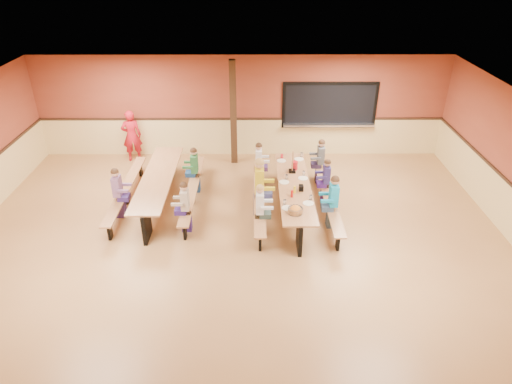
{
  "coord_description": "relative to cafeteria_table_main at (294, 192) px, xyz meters",
  "views": [
    {
      "loc": [
        0.38,
        -7.93,
        5.78
      ],
      "look_at": [
        0.42,
        0.44,
        1.15
      ],
      "focal_mm": 32.0,
      "sensor_mm": 36.0,
      "label": 1
    }
  ],
  "objects": [
    {
      "name": "ground",
      "position": [
        -1.33,
        -1.55,
        -0.53
      ],
      "size": [
        12.0,
        12.0,
        0.0
      ],
      "primitive_type": "plane",
      "color": "#946438",
      "rests_on": "ground"
    },
    {
      "name": "room_envelope",
      "position": [
        -1.33,
        -1.55,
        0.16
      ],
      "size": [
        12.04,
        10.04,
        3.02
      ],
      "color": "brown",
      "rests_on": "ground"
    },
    {
      "name": "kitchen_pass_through",
      "position": [
        1.27,
        3.41,
        0.96
      ],
      "size": [
        2.78,
        0.28,
        1.38
      ],
      "color": "black",
      "rests_on": "ground"
    },
    {
      "name": "structural_post",
      "position": [
        -1.53,
        2.85,
        0.97
      ],
      "size": [
        0.18,
        0.18,
        3.0
      ],
      "primitive_type": "cube",
      "color": "black",
      "rests_on": "ground"
    },
    {
      "name": "cafeteria_table_main",
      "position": [
        0.0,
        0.0,
        0.0
      ],
      "size": [
        1.91,
        3.7,
        0.74
      ],
      "color": "#9A653D",
      "rests_on": "ground"
    },
    {
      "name": "cafeteria_table_second",
      "position": [
        -3.3,
        0.42,
        0.0
      ],
      "size": [
        1.91,
        3.7,
        0.74
      ],
      "color": "#9A653D",
      "rests_on": "ground"
    },
    {
      "name": "seated_child_white_left",
      "position": [
        -0.82,
        -0.96,
        0.08
      ],
      "size": [
        0.37,
        0.31,
        1.22
      ],
      "primitive_type": null,
      "color": "white",
      "rests_on": "ground"
    },
    {
      "name": "seated_adult_yellow",
      "position": [
        -0.82,
        -0.05,
        0.18
      ],
      "size": [
        0.47,
        0.38,
        1.41
      ],
      "primitive_type": null,
      "color": "gold",
      "rests_on": "ground"
    },
    {
      "name": "seated_child_grey_left",
      "position": [
        -0.82,
        1.39,
        0.07
      ],
      "size": [
        0.36,
        0.3,
        1.19
      ],
      "primitive_type": null,
      "color": "white",
      "rests_on": "ground"
    },
    {
      "name": "seated_child_teal_right",
      "position": [
        0.83,
        -0.66,
        0.11
      ],
      "size": [
        0.4,
        0.33,
        1.27
      ],
      "primitive_type": null,
      "color": "#1786AF",
      "rests_on": "ground"
    },
    {
      "name": "seated_child_navy_right",
      "position": [
        0.83,
        0.45,
        0.05
      ],
      "size": [
        0.34,
        0.28,
        1.16
      ],
      "primitive_type": null,
      "color": "navy",
      "rests_on": "ground"
    },
    {
      "name": "seated_child_char_right",
      "position": [
        0.83,
        1.55,
        0.08
      ],
      "size": [
        0.37,
        0.3,
        1.21
      ],
      "primitive_type": null,
      "color": "#4B5055",
      "rests_on": "ground"
    },
    {
      "name": "seated_child_purple_sec",
      "position": [
        -4.12,
        -0.19,
        0.09
      ],
      "size": [
        0.38,
        0.31,
        1.23
      ],
      "primitive_type": null,
      "color": "#765079",
      "rests_on": "ground"
    },
    {
      "name": "seated_child_green_sec",
      "position": [
        -2.47,
        1.04,
        0.08
      ],
      "size": [
        0.37,
        0.3,
        1.21
      ],
      "primitive_type": null,
      "color": "#2D6E3B",
      "rests_on": "ground"
    },
    {
      "name": "seated_child_tan_sec",
      "position": [
        -2.47,
        -0.8,
        0.08
      ],
      "size": [
        0.37,
        0.3,
        1.2
      ],
      "primitive_type": null,
      "color": "#B2A18C",
      "rests_on": "ground"
    },
    {
      "name": "standing_woman",
      "position": [
        -4.53,
        3.0,
        0.25
      ],
      "size": [
        0.64,
        0.49,
        1.55
      ],
      "primitive_type": "imported",
      "rotation": [
        0.0,
        0.0,
        3.38
      ],
      "color": "#B31422",
      "rests_on": "ground"
    },
    {
      "name": "punch_pitcher",
      "position": [
        0.06,
        0.79,
        0.32
      ],
      "size": [
        0.16,
        0.16,
        0.22
      ],
      "primitive_type": "cylinder",
      "color": "red",
      "rests_on": "cafeteria_table_main"
    },
    {
      "name": "chip_bowl",
      "position": [
        -0.08,
        -1.29,
        0.29
      ],
      "size": [
        0.32,
        0.32,
        0.15
      ],
      "primitive_type": null,
      "color": "orange",
      "rests_on": "cafeteria_table_main"
    },
    {
      "name": "napkin_dispenser",
      "position": [
        0.13,
        -0.3,
        0.28
      ],
      "size": [
        0.1,
        0.14,
        0.13
      ],
      "primitive_type": "cube",
      "color": "black",
      "rests_on": "cafeteria_table_main"
    },
    {
      "name": "condiment_mustard",
      "position": [
        -0.03,
        -0.41,
        0.3
      ],
      "size": [
        0.06,
        0.06,
        0.17
      ],
      "primitive_type": "cylinder",
      "color": "yellow",
      "rests_on": "cafeteria_table_main"
    },
    {
      "name": "condiment_ketchup",
      "position": [
        -0.1,
        -0.61,
        0.3
      ],
      "size": [
        0.06,
        0.06,
        0.17
      ],
      "primitive_type": "cylinder",
      "color": "#B2140F",
      "rests_on": "cafeteria_table_main"
    },
    {
      "name": "table_paddle",
      "position": [
        -0.0,
        0.65,
        0.35
      ],
      "size": [
        0.16,
        0.16,
        0.56
      ],
      "color": "black",
      "rests_on": "cafeteria_table_main"
    },
    {
      "name": "place_settings",
      "position": [
        0.0,
        0.0,
        0.27
      ],
      "size": [
        0.65,
        3.3,
        0.11
      ],
      "primitive_type": null,
      "color": "beige",
      "rests_on": "cafeteria_table_main"
    }
  ]
}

